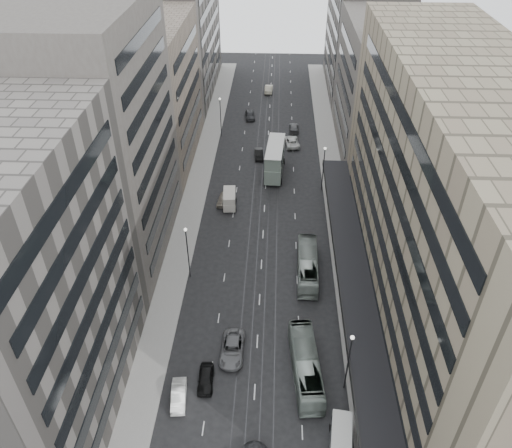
% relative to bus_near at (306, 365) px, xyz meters
% --- Properties ---
extents(ground, '(220.00, 220.00, 0.00)m').
position_rel_bus_near_xyz_m(ground, '(-5.50, 3.44, -1.59)').
color(ground, black).
rests_on(ground, ground).
extents(sidewalk_right, '(4.00, 125.00, 0.15)m').
position_rel_bus_near_xyz_m(sidewalk_right, '(6.50, 40.94, -1.52)').
color(sidewalk_right, gray).
rests_on(sidewalk_right, ground).
extents(sidewalk_left, '(4.00, 125.00, 0.15)m').
position_rel_bus_near_xyz_m(sidewalk_left, '(-17.50, 40.94, -1.52)').
color(sidewalk_left, gray).
rests_on(sidewalk_left, ground).
extents(department_store, '(19.20, 60.00, 30.00)m').
position_rel_bus_near_xyz_m(department_store, '(15.95, 11.44, 13.35)').
color(department_store, gray).
rests_on(department_store, ground).
extents(building_right_mid, '(15.00, 28.00, 24.00)m').
position_rel_bus_near_xyz_m(building_right_mid, '(16.00, 55.44, 10.41)').
color(building_right_mid, '#4B4641').
rests_on(building_right_mid, ground).
extents(building_right_far, '(15.00, 32.00, 28.00)m').
position_rel_bus_near_xyz_m(building_right_far, '(16.00, 85.44, 12.41)').
color(building_right_far, slate).
rests_on(building_right_far, ground).
extents(building_left_a, '(15.00, 28.00, 30.00)m').
position_rel_bus_near_xyz_m(building_left_a, '(-27.00, -4.56, 13.41)').
color(building_left_a, slate).
rests_on(building_left_a, ground).
extents(building_left_b, '(15.00, 26.00, 34.00)m').
position_rel_bus_near_xyz_m(building_left_b, '(-27.00, 22.44, 15.41)').
color(building_left_b, '#4B4641').
rests_on(building_left_b, ground).
extents(building_left_c, '(15.00, 28.00, 25.00)m').
position_rel_bus_near_xyz_m(building_left_c, '(-27.00, 49.44, 10.91)').
color(building_left_c, '#74675A').
rests_on(building_left_c, ground).
extents(building_left_d, '(15.00, 38.00, 28.00)m').
position_rel_bus_near_xyz_m(building_left_d, '(-27.00, 82.44, 12.41)').
color(building_left_d, slate).
rests_on(building_left_d, ground).
extents(lamp_right_near, '(0.44, 0.44, 8.32)m').
position_rel_bus_near_xyz_m(lamp_right_near, '(4.20, -1.56, 3.61)').
color(lamp_right_near, '#262628').
rests_on(lamp_right_near, ground).
extents(lamp_right_far, '(0.44, 0.44, 8.32)m').
position_rel_bus_near_xyz_m(lamp_right_far, '(4.20, 38.44, 3.61)').
color(lamp_right_far, '#262628').
rests_on(lamp_right_far, ground).
extents(lamp_left_near, '(0.44, 0.44, 8.32)m').
position_rel_bus_near_xyz_m(lamp_left_near, '(-15.20, 15.44, 3.61)').
color(lamp_left_near, '#262628').
rests_on(lamp_left_near, ground).
extents(lamp_left_far, '(0.44, 0.44, 8.32)m').
position_rel_bus_near_xyz_m(lamp_left_far, '(-15.20, 58.44, 3.61)').
color(lamp_left_far, '#262628').
rests_on(lamp_left_far, ground).
extents(bus_near, '(3.75, 11.64, 3.19)m').
position_rel_bus_near_xyz_m(bus_near, '(0.00, 0.00, 0.00)').
color(bus_near, gray).
rests_on(bus_near, ground).
extents(bus_far, '(2.89, 11.21, 3.11)m').
position_rel_bus_near_xyz_m(bus_far, '(0.87, 16.73, -0.04)').
color(bus_far, '#919C94').
rests_on(bus_far, ground).
extents(double_decker, '(3.78, 10.48, 5.64)m').
position_rel_bus_near_xyz_m(double_decker, '(-4.00, 43.81, 1.45)').
color(double_decker, slate).
rests_on(double_decker, ground).
extents(vw_microbus, '(2.63, 4.90, 2.53)m').
position_rel_bus_near_xyz_m(vw_microbus, '(3.09, -8.33, -0.18)').
color(vw_microbus, slate).
rests_on(vw_microbus, ground).
extents(panel_van, '(2.41, 4.53, 2.78)m').
position_rel_bus_near_xyz_m(panel_van, '(-11.25, 32.72, -0.06)').
color(panel_van, '#B5AEA3').
rests_on(panel_van, ground).
extents(sedan_0, '(1.83, 4.24, 1.42)m').
position_rel_bus_near_xyz_m(sedan_0, '(-10.89, -1.62, -0.88)').
color(sedan_0, black).
rests_on(sedan_0, ground).
extents(sedan_1, '(1.96, 4.44, 1.42)m').
position_rel_bus_near_xyz_m(sedan_1, '(-13.48, -3.84, -0.88)').
color(sedan_1, white).
rests_on(sedan_1, ground).
extents(sedan_2, '(2.76, 5.82, 1.60)m').
position_rel_bus_near_xyz_m(sedan_2, '(-8.32, 2.53, -0.79)').
color(sedan_2, slate).
rests_on(sedan_2, ground).
extents(sedan_4, '(2.00, 4.16, 1.37)m').
position_rel_bus_near_xyz_m(sedan_4, '(-12.47, 33.70, -0.91)').
color(sedan_4, gray).
rests_on(sedan_4, ground).
extents(sedan_5, '(1.95, 4.48, 1.43)m').
position_rel_bus_near_xyz_m(sedan_5, '(-7.10, 49.78, -0.88)').
color(sedan_5, black).
rests_on(sedan_5, ground).
extents(sedan_6, '(3.39, 6.04, 1.59)m').
position_rel_bus_near_xyz_m(sedan_6, '(-0.70, 55.11, -0.80)').
color(sedan_6, silver).
rests_on(sedan_6, ground).
extents(sedan_7, '(1.99, 4.90, 1.42)m').
position_rel_bus_near_xyz_m(sedan_7, '(-0.22, 61.69, -0.88)').
color(sedan_7, '#4D4D4F').
rests_on(sedan_7, ground).
extents(sedan_8, '(2.59, 5.07, 1.65)m').
position_rel_bus_near_xyz_m(sedan_8, '(-9.78, 67.51, -0.77)').
color(sedan_8, '#2B2B2E').
rests_on(sedan_8, ground).
extents(sedan_9, '(1.97, 5.25, 1.71)m').
position_rel_bus_near_xyz_m(sedan_9, '(-5.97, 82.99, -0.74)').
color(sedan_9, '#B4AE95').
rests_on(sedan_9, ground).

